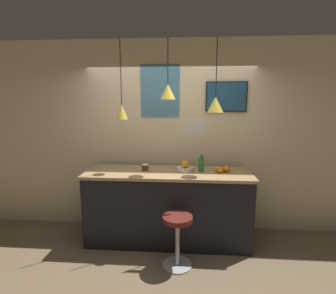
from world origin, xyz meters
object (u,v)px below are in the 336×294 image
Objects in this scene: spread_jar at (145,167)px; mounted_tv at (226,97)px; fruit_bowl at (185,167)px; juice_bottle at (201,164)px; bar_stool at (178,231)px.

spread_jar is 0.16× the size of mounted_tv.
fruit_bowl is 0.98× the size of juice_bottle.
juice_bottle reaches higher than fruit_bowl.
mounted_tv is (1.15, 0.37, 0.99)m from spread_jar.
mounted_tv reaches higher than juice_bottle.
bar_stool is at bearing -115.06° from juice_bottle.
mounted_tv is at bearing 31.81° from fruit_bowl.
juice_bottle reaches higher than spread_jar.
fruit_bowl is (0.08, 0.65, 0.64)m from bar_stool.
fruit_bowl is 2.44× the size of spread_jar.
fruit_bowl is 0.57m from spread_jar.
mounted_tv is at bearing 45.56° from juice_bottle.
bar_stool is 2.01m from mounted_tv.
juice_bottle is at bearing -0.00° from spread_jar.
spread_jar reaches higher than bar_stool.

